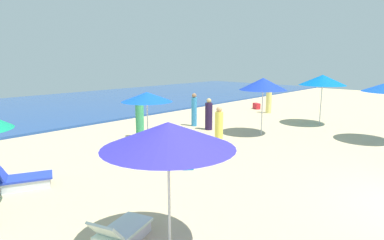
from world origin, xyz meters
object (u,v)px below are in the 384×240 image
(lounge_chair_1_0, at_px, (21,178))
(umbrella_2, at_px, (263,84))
(umbrella_4, at_px, (147,97))
(beachgoer_3, at_px, (140,120))
(umbrella_5, at_px, (168,135))
(lounge_chair_5_0, at_px, (121,231))
(cooler_box_1, at_px, (256,106))
(beachgoer_2, at_px, (219,129))
(cooler_box_0, at_px, (188,163))
(umbrella_0, at_px, (323,80))
(beachgoer_4, at_px, (269,101))
(beachgoer_1, at_px, (194,110))
(beachgoer_0, at_px, (209,115))

(lounge_chair_1_0, height_order, umbrella_2, umbrella_2)
(umbrella_4, bearing_deg, beachgoer_3, 57.96)
(umbrella_5, relative_size, lounge_chair_5_0, 1.71)
(lounge_chair_1_0, bearing_deg, cooler_box_1, -55.70)
(umbrella_2, bearing_deg, beachgoer_2, -179.17)
(beachgoer_3, bearing_deg, cooler_box_1, -126.20)
(cooler_box_0, bearing_deg, umbrella_0, 129.06)
(lounge_chair_1_0, relative_size, beachgoer_2, 0.95)
(lounge_chair_5_0, distance_m, beachgoer_4, 16.48)
(umbrella_4, bearing_deg, lounge_chair_1_0, -178.73)
(lounge_chair_1_0, xyz_separation_m, umbrella_5, (0.61, -5.14, 1.89))
(beachgoer_4, bearing_deg, umbrella_2, -87.00)
(beachgoer_1, xyz_separation_m, cooler_box_0, (-5.10, -4.30, -0.66))
(umbrella_2, relative_size, lounge_chair_5_0, 1.84)
(beachgoer_1, height_order, cooler_box_1, beachgoer_1)
(beachgoer_0, distance_m, beachgoer_4, 6.49)
(umbrella_0, bearing_deg, umbrella_4, 164.38)
(beachgoer_0, bearing_deg, beachgoer_3, 99.32)
(lounge_chair_5_0, relative_size, beachgoer_0, 0.91)
(beachgoer_0, xyz_separation_m, beachgoer_1, (0.19, 1.14, 0.10))
(umbrella_0, xyz_separation_m, beachgoer_2, (-7.39, 1.05, -1.57))
(beachgoer_0, bearing_deg, cooler_box_1, -47.56)
(beachgoer_1, bearing_deg, cooler_box_1, 1.81)
(umbrella_0, height_order, lounge_chair_1_0, umbrella_0)
(umbrella_4, xyz_separation_m, beachgoer_3, (1.29, 2.07, -1.27))
(lounge_chair_1_0, height_order, beachgoer_1, beachgoer_1)
(beachgoer_4, xyz_separation_m, cooler_box_0, (-11.40, -3.51, -0.59))
(umbrella_5, bearing_deg, beachgoer_2, 30.51)
(umbrella_0, xyz_separation_m, cooler_box_1, (2.51, 5.38, -2.16))
(umbrella_4, height_order, beachgoer_0, umbrella_4)
(umbrella_5, height_order, cooler_box_1, umbrella_5)
(umbrella_0, height_order, beachgoer_0, umbrella_0)
(lounge_chair_5_0, xyz_separation_m, beachgoer_0, (9.01, 5.23, 0.46))
(lounge_chair_5_0, bearing_deg, beachgoer_2, -84.88)
(beachgoer_0, bearing_deg, umbrella_2, -132.77)
(lounge_chair_1_0, height_order, umbrella_5, umbrella_5)
(umbrella_0, bearing_deg, cooler_box_1, 65.03)
(umbrella_4, relative_size, cooler_box_0, 4.17)
(umbrella_0, bearing_deg, lounge_chair_5_0, -173.19)
(beachgoer_3, distance_m, cooler_box_0, 4.66)
(umbrella_2, distance_m, beachgoer_1, 3.96)
(lounge_chair_1_0, bearing_deg, beachgoer_3, -44.95)
(beachgoer_4, bearing_deg, cooler_box_1, 123.33)
(lounge_chair_1_0, distance_m, umbrella_5, 5.51)
(beachgoer_2, distance_m, cooler_box_0, 2.62)
(beachgoer_1, bearing_deg, umbrella_0, -48.27)
(cooler_box_0, distance_m, cooler_box_1, 13.32)
(umbrella_4, bearing_deg, beachgoer_1, 22.73)
(umbrella_4, relative_size, lounge_chair_5_0, 1.60)
(umbrella_5, bearing_deg, beachgoer_4, 23.27)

